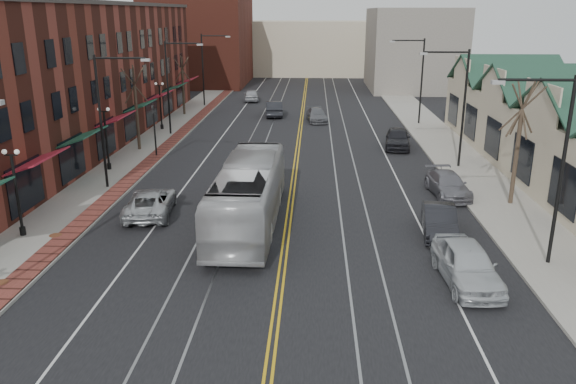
# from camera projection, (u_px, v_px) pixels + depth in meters

# --- Properties ---
(ground) EXTENTS (160.00, 160.00, 0.00)m
(ground) POSITION_uv_depth(u_px,v_px,m) (274.00, 334.00, 19.17)
(ground) COLOR black
(ground) RESTS_ON ground
(sidewalk_left) EXTENTS (4.00, 120.00, 0.15)m
(sidewalk_left) POSITION_uv_depth(u_px,v_px,m) (121.00, 170.00, 38.70)
(sidewalk_left) COLOR gray
(sidewalk_left) RESTS_ON ground
(sidewalk_right) EXTENTS (4.00, 120.00, 0.15)m
(sidewalk_right) POSITION_uv_depth(u_px,v_px,m) (473.00, 175.00, 37.64)
(sidewalk_right) COLOR gray
(sidewalk_right) RESTS_ON ground
(building_left) EXTENTS (10.00, 50.00, 11.00)m
(building_left) POSITION_uv_depth(u_px,v_px,m) (56.00, 79.00, 44.01)
(building_left) COLOR maroon
(building_left) RESTS_ON ground
(building_right) EXTENTS (8.00, 36.00, 4.60)m
(building_right) POSITION_uv_depth(u_px,v_px,m) (569.00, 143.00, 36.69)
(building_right) COLOR #C4B697
(building_right) RESTS_ON ground
(backdrop_left) EXTENTS (14.00, 18.00, 14.00)m
(backdrop_left) POSITION_uv_depth(u_px,v_px,m) (200.00, 36.00, 84.31)
(backdrop_left) COLOR maroon
(backdrop_left) RESTS_ON ground
(backdrop_mid) EXTENTS (22.00, 14.00, 9.00)m
(backdrop_mid) POSITION_uv_depth(u_px,v_px,m) (308.00, 48.00, 98.63)
(backdrop_mid) COLOR #C4B697
(backdrop_mid) RESTS_ON ground
(backdrop_right) EXTENTS (12.00, 16.00, 11.00)m
(backdrop_right) POSITION_uv_depth(u_px,v_px,m) (413.00, 49.00, 78.64)
(backdrop_right) COLOR slate
(backdrop_right) RESTS_ON ground
(streetlight_l_1) EXTENTS (3.33, 0.25, 8.00)m
(streetlight_l_1) POSITION_uv_depth(u_px,v_px,m) (107.00, 108.00, 33.34)
(streetlight_l_1) COLOR black
(streetlight_l_1) RESTS_ON sidewalk_left
(streetlight_l_2) EXTENTS (3.33, 0.25, 8.00)m
(streetlight_l_2) POSITION_uv_depth(u_px,v_px,m) (172.00, 78.00, 48.56)
(streetlight_l_2) COLOR black
(streetlight_l_2) RESTS_ON sidewalk_left
(streetlight_l_3) EXTENTS (3.33, 0.25, 8.00)m
(streetlight_l_3) POSITION_uv_depth(u_px,v_px,m) (206.00, 62.00, 63.77)
(streetlight_l_3) COLOR black
(streetlight_l_3) RESTS_ON sidewalk_left
(streetlight_r_0) EXTENTS (3.33, 0.25, 8.00)m
(streetlight_r_0) POSITION_uv_depth(u_px,v_px,m) (553.00, 153.00, 22.85)
(streetlight_r_0) COLOR black
(streetlight_r_0) RESTS_ON sidewalk_right
(streetlight_r_1) EXTENTS (3.33, 0.25, 8.00)m
(streetlight_r_1) POSITION_uv_depth(u_px,v_px,m) (458.00, 96.00, 38.07)
(streetlight_r_1) COLOR black
(streetlight_r_1) RESTS_ON sidewalk_right
(streetlight_r_2) EXTENTS (3.33, 0.25, 8.00)m
(streetlight_r_2) POSITION_uv_depth(u_px,v_px,m) (417.00, 72.00, 53.28)
(streetlight_r_2) COLOR black
(streetlight_r_2) RESTS_ON sidewalk_right
(lamppost_l_1) EXTENTS (0.84, 0.28, 4.27)m
(lamppost_l_1) POSITION_uv_depth(u_px,v_px,m) (17.00, 195.00, 26.67)
(lamppost_l_1) COLOR black
(lamppost_l_1) RESTS_ON sidewalk_left
(lamppost_l_2) EXTENTS (0.84, 0.28, 4.27)m
(lamppost_l_2) POSITION_uv_depth(u_px,v_px,m) (107.00, 140.00, 38.09)
(lamppost_l_2) COLOR black
(lamppost_l_2) RESTS_ON sidewalk_left
(lamppost_l_3) EXTENTS (0.84, 0.28, 4.27)m
(lamppost_l_3) POSITION_uv_depth(u_px,v_px,m) (161.00, 107.00, 51.40)
(lamppost_l_3) COLOR black
(lamppost_l_3) RESTS_ON sidewalk_left
(tree_left_near) EXTENTS (1.78, 1.37, 6.48)m
(tree_left_near) POSITION_uv_depth(u_px,v_px,m) (136.00, 107.00, 43.38)
(tree_left_near) COLOR #382B21
(tree_left_near) RESTS_ON sidewalk_left
(tree_left_far) EXTENTS (1.66, 1.28, 6.02)m
(tree_left_far) POSITION_uv_depth(u_px,v_px,m) (183.00, 84.00, 58.67)
(tree_left_far) COLOR #382B21
(tree_left_far) RESTS_ON sidewalk_left
(tree_right_mid) EXTENTS (1.90, 1.46, 6.93)m
(tree_right_mid) POSITION_uv_depth(u_px,v_px,m) (518.00, 141.00, 30.78)
(tree_right_mid) COLOR #382B21
(tree_right_mid) RESTS_ON sidewalk_right
(manhole_mid) EXTENTS (0.60, 0.60, 0.02)m
(manhole_mid) POSITION_uv_depth(u_px,v_px,m) (1.00, 282.00, 22.47)
(manhole_mid) COLOR #592D19
(manhole_mid) RESTS_ON sidewalk_left
(manhole_far) EXTENTS (0.60, 0.60, 0.02)m
(manhole_far) POSITION_uv_depth(u_px,v_px,m) (56.00, 235.00, 27.23)
(manhole_far) COLOR #592D19
(manhole_far) RESTS_ON sidewalk_left
(traffic_signal) EXTENTS (0.18, 0.15, 3.80)m
(traffic_signal) POSITION_uv_depth(u_px,v_px,m) (154.00, 127.00, 41.75)
(traffic_signal) COLOR black
(traffic_signal) RESTS_ON sidewalk_left
(transit_bus) EXTENTS (2.99, 12.01, 3.33)m
(transit_bus) POSITION_uv_depth(u_px,v_px,m) (248.00, 194.00, 28.47)
(transit_bus) COLOR silver
(transit_bus) RESTS_ON ground
(parked_suv) EXTENTS (2.88, 5.30, 1.41)m
(parked_suv) POSITION_uv_depth(u_px,v_px,m) (150.00, 202.00, 30.27)
(parked_suv) COLOR #B5B9BC
(parked_suv) RESTS_ON ground
(parked_car_a) EXTENTS (2.28, 5.03, 1.67)m
(parked_car_a) POSITION_uv_depth(u_px,v_px,m) (467.00, 264.00, 22.53)
(parked_car_a) COLOR silver
(parked_car_a) RESTS_ON ground
(parked_car_b) EXTENTS (2.03, 4.50, 1.43)m
(parked_car_b) POSITION_uv_depth(u_px,v_px,m) (439.00, 221.00, 27.55)
(parked_car_b) COLOR black
(parked_car_b) RESTS_ON ground
(parked_car_c) EXTENTS (2.31, 4.83, 1.36)m
(parked_car_c) POSITION_uv_depth(u_px,v_px,m) (448.00, 185.00, 33.42)
(parked_car_c) COLOR slate
(parked_car_c) RESTS_ON ground
(parked_car_d) EXTENTS (2.54, 5.02, 1.64)m
(parked_car_d) POSITION_uv_depth(u_px,v_px,m) (398.00, 138.00, 45.11)
(parked_car_d) COLOR black
(parked_car_d) RESTS_ON ground
(distant_car_left) EXTENTS (2.13, 4.94, 1.58)m
(distant_car_left) POSITION_uv_depth(u_px,v_px,m) (274.00, 109.00, 59.05)
(distant_car_left) COLOR #222328
(distant_car_left) RESTS_ON ground
(distant_car_right) EXTENTS (2.42, 4.73, 1.31)m
(distant_car_right) POSITION_uv_depth(u_px,v_px,m) (317.00, 115.00, 56.11)
(distant_car_right) COLOR slate
(distant_car_right) RESTS_ON ground
(distant_car_far) EXTENTS (2.26, 4.53, 1.48)m
(distant_car_far) POSITION_uv_depth(u_px,v_px,m) (251.00, 95.00, 68.96)
(distant_car_far) COLOR #ABACB2
(distant_car_far) RESTS_ON ground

